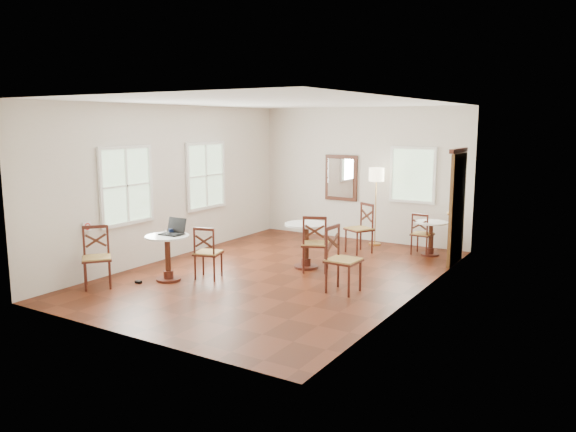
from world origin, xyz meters
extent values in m
plane|color=#4F1E0D|center=(0.00, 0.00, 0.00)|extent=(7.00, 7.00, 0.00)
cube|color=silver|center=(0.00, 3.50, 1.50)|extent=(5.00, 0.02, 3.00)
cube|color=silver|center=(0.00, -3.50, 1.50)|extent=(5.00, 0.02, 3.00)
cube|color=silver|center=(-2.50, 0.00, 1.50)|extent=(0.02, 7.00, 3.00)
cube|color=silver|center=(2.50, 0.00, 1.50)|extent=(0.02, 7.00, 3.00)
cube|color=white|center=(0.00, 0.00, 3.00)|extent=(5.00, 7.00, 0.02)
cube|color=#503317|center=(2.46, 2.40, 1.05)|extent=(0.06, 0.90, 2.10)
cube|color=#451A11|center=(2.44, 2.40, 2.15)|extent=(0.08, 1.02, 0.08)
sphere|color=#BF8C3F|center=(2.40, 2.08, 1.00)|extent=(0.07, 0.07, 0.07)
cube|color=#482013|center=(-0.50, 3.46, 1.40)|extent=(0.80, 0.05, 1.05)
cube|color=white|center=(-0.50, 3.43, 1.40)|extent=(0.64, 0.02, 0.88)
cube|color=white|center=(-2.47, -2.10, 0.95)|extent=(0.02, 0.16, 0.16)
torus|color=red|center=(-2.46, -2.10, 0.95)|extent=(0.02, 0.12, 0.12)
cube|color=white|center=(-2.47, -1.20, 1.55)|extent=(0.06, 1.22, 1.42)
cube|color=white|center=(-2.47, 1.00, 1.55)|extent=(0.06, 1.22, 1.42)
cube|color=white|center=(1.20, 3.47, 1.55)|extent=(1.02, 0.06, 1.22)
cylinder|color=#451A11|center=(-1.38, -1.35, 0.02)|extent=(0.42, 0.42, 0.04)
cylinder|color=#451A11|center=(-1.38, -1.35, 0.11)|extent=(0.17, 0.17, 0.13)
cylinder|color=#482013|center=(-1.38, -1.35, 0.42)|extent=(0.10, 0.10, 0.63)
cylinder|color=#451A11|center=(-1.38, -1.35, 0.72)|extent=(0.15, 0.15, 0.06)
cylinder|color=white|center=(-1.38, -1.35, 0.77)|extent=(0.74, 0.74, 0.03)
cylinder|color=#451A11|center=(0.20, 0.61, 0.02)|extent=(0.45, 0.45, 0.05)
cylinder|color=#451A11|center=(0.20, 0.61, 0.11)|extent=(0.18, 0.18, 0.14)
cylinder|color=#482013|center=(0.20, 0.61, 0.45)|extent=(0.10, 0.10, 0.68)
cylinder|color=#451A11|center=(0.20, 0.61, 0.77)|extent=(0.16, 0.16, 0.07)
cylinder|color=white|center=(0.20, 0.61, 0.82)|extent=(0.79, 0.79, 0.03)
cylinder|color=#451A11|center=(1.86, 2.79, 0.02)|extent=(0.37, 0.37, 0.04)
cylinder|color=#451A11|center=(1.86, 2.79, 0.09)|extent=(0.15, 0.15, 0.11)
cylinder|color=#482013|center=(1.86, 2.79, 0.37)|extent=(0.08, 0.08, 0.56)
cylinder|color=#451A11|center=(1.86, 2.79, 0.64)|extent=(0.13, 0.13, 0.06)
cylinder|color=white|center=(1.86, 2.79, 0.68)|extent=(0.65, 0.65, 0.03)
cylinder|color=#451A11|center=(-0.76, -0.68, 0.22)|extent=(0.03, 0.03, 0.43)
cylinder|color=#451A11|center=(-0.66, -1.01, 0.22)|extent=(0.03, 0.03, 0.43)
cylinder|color=#451A11|center=(-1.10, -0.78, 0.22)|extent=(0.03, 0.03, 0.43)
cylinder|color=#451A11|center=(-1.00, -1.11, 0.22)|extent=(0.03, 0.03, 0.43)
cube|color=#451A11|center=(-0.88, -0.89, 0.44)|extent=(0.53, 0.53, 0.03)
cube|color=#A68043|center=(-0.88, -0.89, 0.45)|extent=(0.51, 0.51, 0.04)
cylinder|color=#451A11|center=(-0.66, -1.01, 0.68)|extent=(0.03, 0.03, 0.48)
cylinder|color=#451A11|center=(-1.00, -1.11, 0.68)|extent=(0.03, 0.03, 0.48)
cube|color=#451A11|center=(-0.83, -1.06, 0.90)|extent=(0.36, 0.14, 0.05)
cube|color=#482013|center=(-0.83, -1.06, 0.69)|extent=(0.31, 0.11, 0.21)
cube|color=#482013|center=(-0.83, -1.06, 0.69)|extent=(0.31, 0.11, 0.21)
cylinder|color=#451A11|center=(-2.06, -2.52, 0.24)|extent=(0.04, 0.04, 0.47)
cylinder|color=#451A11|center=(-2.35, -2.28, 0.24)|extent=(0.04, 0.04, 0.47)
cylinder|color=#451A11|center=(-1.82, -2.23, 0.24)|extent=(0.04, 0.04, 0.47)
cylinder|color=#451A11|center=(-2.11, -1.99, 0.24)|extent=(0.04, 0.04, 0.47)
cube|color=#451A11|center=(-2.08, -2.25, 0.48)|extent=(0.65, 0.65, 0.03)
cube|color=#A68043|center=(-2.08, -2.25, 0.49)|extent=(0.62, 0.62, 0.04)
cylinder|color=#451A11|center=(-2.35, -2.28, 0.73)|extent=(0.04, 0.04, 0.52)
cylinder|color=#451A11|center=(-2.11, -1.99, 0.73)|extent=(0.04, 0.04, 0.52)
cube|color=#451A11|center=(-2.23, -2.13, 0.97)|extent=(0.28, 0.33, 0.05)
cube|color=#482013|center=(-2.23, -2.13, 0.74)|extent=(0.24, 0.28, 0.23)
cube|color=#482013|center=(-2.23, -2.13, 0.74)|extent=(0.24, 0.28, 0.23)
cylinder|color=#451A11|center=(0.57, 0.75, 0.24)|extent=(0.04, 0.04, 0.49)
cylinder|color=#451A11|center=(0.72, 0.39, 0.24)|extent=(0.04, 0.04, 0.49)
cylinder|color=#451A11|center=(0.21, 0.60, 0.24)|extent=(0.04, 0.04, 0.49)
cylinder|color=#451A11|center=(0.36, 0.24, 0.24)|extent=(0.04, 0.04, 0.49)
cube|color=#451A11|center=(0.47, 0.49, 0.49)|extent=(0.63, 0.63, 0.03)
cube|color=#A68043|center=(0.47, 0.49, 0.51)|extent=(0.60, 0.60, 0.04)
cylinder|color=#451A11|center=(0.72, 0.39, 0.76)|extent=(0.04, 0.04, 0.54)
cylinder|color=#451A11|center=(0.36, 0.24, 0.76)|extent=(0.04, 0.04, 0.54)
cube|color=#451A11|center=(0.54, 0.31, 1.01)|extent=(0.40, 0.19, 0.05)
cube|color=#482013|center=(0.54, 0.31, 0.77)|extent=(0.34, 0.16, 0.24)
cube|color=#482013|center=(0.54, 0.31, 0.77)|extent=(0.34, 0.16, 0.24)
cylinder|color=#451A11|center=(1.65, -0.60, 0.25)|extent=(0.04, 0.04, 0.50)
cylinder|color=#451A11|center=(1.25, -0.59, 0.25)|extent=(0.04, 0.04, 0.50)
cylinder|color=#451A11|center=(1.66, -0.20, 0.25)|extent=(0.04, 0.04, 0.50)
cylinder|color=#451A11|center=(1.26, -0.19, 0.25)|extent=(0.04, 0.04, 0.50)
cube|color=#451A11|center=(1.46, -0.40, 0.50)|extent=(0.50, 0.50, 0.03)
cube|color=#A68043|center=(1.46, -0.40, 0.52)|extent=(0.48, 0.48, 0.04)
cylinder|color=#451A11|center=(1.25, -0.59, 0.77)|extent=(0.04, 0.04, 0.55)
cylinder|color=#451A11|center=(1.26, -0.19, 0.77)|extent=(0.04, 0.04, 0.55)
cube|color=#451A11|center=(1.26, -0.39, 1.03)|extent=(0.05, 0.42, 0.06)
cube|color=#482013|center=(1.26, -0.39, 0.79)|extent=(0.04, 0.36, 0.24)
cube|color=#482013|center=(1.26, -0.39, 0.79)|extent=(0.04, 0.36, 0.24)
cylinder|color=#451A11|center=(1.86, 2.95, 0.20)|extent=(0.03, 0.03, 0.40)
cylinder|color=#451A11|center=(1.83, 2.62, 0.20)|extent=(0.03, 0.03, 0.40)
cylinder|color=#451A11|center=(1.53, 2.97, 0.20)|extent=(0.03, 0.03, 0.40)
cylinder|color=#451A11|center=(1.51, 2.65, 0.20)|extent=(0.03, 0.03, 0.40)
cube|color=#451A11|center=(1.68, 2.80, 0.41)|extent=(0.42, 0.42, 0.03)
cube|color=#A68043|center=(1.68, 2.80, 0.42)|extent=(0.40, 0.40, 0.04)
cylinder|color=#451A11|center=(1.83, 2.62, 0.63)|extent=(0.03, 0.03, 0.45)
cylinder|color=#451A11|center=(1.51, 2.65, 0.63)|extent=(0.03, 0.03, 0.45)
cube|color=#451A11|center=(1.67, 2.64, 0.83)|extent=(0.34, 0.06, 0.04)
cube|color=#482013|center=(1.67, 2.64, 0.64)|extent=(0.29, 0.04, 0.20)
cube|color=#482013|center=(1.67, 2.64, 0.64)|extent=(0.29, 0.04, 0.20)
cylinder|color=#451A11|center=(0.27, 2.16, 0.24)|extent=(0.04, 0.04, 0.48)
cylinder|color=#451A11|center=(0.45, 2.50, 0.24)|extent=(0.04, 0.04, 0.48)
cylinder|color=#451A11|center=(0.61, 1.98, 0.24)|extent=(0.04, 0.04, 0.48)
cylinder|color=#451A11|center=(0.79, 2.32, 0.24)|extent=(0.04, 0.04, 0.48)
cube|color=#451A11|center=(0.53, 2.24, 0.49)|extent=(0.64, 0.64, 0.03)
cube|color=#A68043|center=(0.53, 2.24, 0.50)|extent=(0.61, 0.61, 0.04)
cylinder|color=#451A11|center=(0.45, 2.50, 0.75)|extent=(0.04, 0.04, 0.54)
cylinder|color=#451A11|center=(0.79, 2.32, 0.75)|extent=(0.04, 0.04, 0.54)
cube|color=#451A11|center=(0.62, 2.41, 1.00)|extent=(0.38, 0.23, 0.05)
cube|color=#482013|center=(0.62, 2.41, 0.76)|extent=(0.32, 0.19, 0.24)
cube|color=#482013|center=(0.62, 2.41, 0.76)|extent=(0.32, 0.19, 0.24)
cylinder|color=#BF8C3F|center=(0.50, 3.15, 0.01)|extent=(0.27, 0.27, 0.03)
cylinder|color=#BF8C3F|center=(0.50, 3.15, 0.78)|extent=(0.02, 0.02, 1.55)
cylinder|color=beige|center=(0.50, 3.15, 1.55)|extent=(0.33, 0.33, 0.29)
cube|color=black|center=(-1.36, -1.26, 0.79)|extent=(0.38, 0.28, 0.02)
cube|color=black|center=(-1.36, -1.26, 0.81)|extent=(0.31, 0.17, 0.00)
cube|color=black|center=(-1.36, -1.13, 0.92)|extent=(0.38, 0.09, 0.26)
cube|color=silver|center=(-1.36, -1.13, 0.92)|extent=(0.33, 0.07, 0.21)
ellipsoid|color=black|center=(-1.37, -1.31, 0.80)|extent=(0.13, 0.10, 0.04)
cylinder|color=#101936|center=(-1.44, -1.20, 0.82)|extent=(0.07, 0.07, 0.08)
torus|color=#101936|center=(-1.40, -1.20, 0.82)|extent=(0.06, 0.01, 0.06)
cylinder|color=white|center=(-1.45, -1.32, 0.83)|extent=(0.06, 0.06, 0.10)
cube|color=black|center=(-1.69, -1.75, 0.02)|extent=(0.11, 0.07, 0.04)
camera|label=1|loc=(5.21, -8.18, 2.67)|focal=34.97mm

